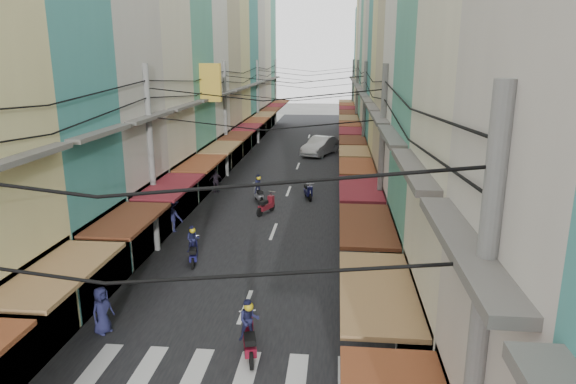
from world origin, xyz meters
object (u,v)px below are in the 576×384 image
Objects in this scene: white_car at (320,155)px; market_umbrella at (452,294)px; traffic_sign at (399,285)px; bicycle at (423,283)px.

market_umbrella is (4.65, -32.14, 2.22)m from white_car.
traffic_sign reaches higher than white_car.
white_car is at bearing 98.23° from market_umbrella.
bicycle is at bearing 72.72° from traffic_sign.
market_umbrella is (-0.22, -5.56, 2.22)m from bicycle.
market_umbrella is 0.84× the size of traffic_sign.
white_car is at bearing 95.94° from traffic_sign.
white_car is 2.26× the size of market_umbrella.
traffic_sign is at bearing 150.09° from bicycle.
white_car is 3.95× the size of bicycle.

